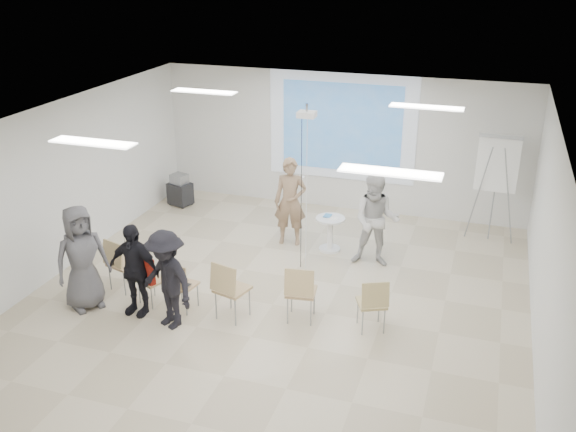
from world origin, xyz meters
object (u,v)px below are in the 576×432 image
(audience_mid, at_px, (166,273))
(av_cart, at_px, (180,191))
(player_left, at_px, (290,196))
(player_right, at_px, (376,216))
(chair_left_mid, at_px, (148,278))
(audience_outer, at_px, (81,252))
(chair_center, at_px, (229,286))
(chair_right_inner, at_px, (300,289))
(audience_left, at_px, (133,263))
(chair_right_far, at_px, (373,301))
(flipchart_easel, at_px, (498,164))
(chair_left_inner, at_px, (180,283))
(pedestal_table, at_px, (330,232))
(chair_far_left, at_px, (120,261))
(laptop, at_px, (183,283))

(audience_mid, relative_size, av_cart, 2.47)
(player_left, distance_m, player_right, 1.80)
(chair_left_mid, bearing_deg, audience_outer, -137.74)
(player_left, relative_size, player_right, 1.02)
(chair_left_mid, xyz_separation_m, chair_center, (1.42, -0.03, 0.10))
(chair_right_inner, xyz_separation_m, audience_left, (-2.54, -0.53, 0.31))
(audience_mid, bearing_deg, chair_center, 51.94)
(player_left, bearing_deg, av_cart, 149.08)
(chair_right_far, distance_m, flipchart_easel, 4.40)
(audience_outer, relative_size, av_cart, 2.69)
(chair_left_inner, distance_m, audience_outer, 1.63)
(chair_right_far, bearing_deg, chair_left_mid, 160.64)
(chair_left_inner, distance_m, audience_mid, 0.60)
(chair_right_inner, xyz_separation_m, flipchart_easel, (2.67, 4.06, 1.01))
(pedestal_table, relative_size, audience_left, 0.40)
(player_right, xyz_separation_m, chair_far_left, (-3.87, -2.30, -0.41))
(audience_outer, height_order, av_cart, audience_outer)
(chair_far_left, relative_size, audience_left, 0.54)
(player_right, relative_size, audience_left, 1.11)
(chair_right_inner, bearing_deg, audience_mid, -166.88)
(player_left, bearing_deg, chair_right_far, -60.49)
(chair_right_far, bearing_deg, player_right, 75.58)
(player_left, distance_m, chair_right_far, 3.44)
(chair_right_far, distance_m, av_cart, 6.40)
(pedestal_table, distance_m, chair_far_left, 3.95)
(laptop, distance_m, audience_left, 0.85)
(player_left, xyz_separation_m, audience_mid, (-0.83, -3.45, -0.09))
(chair_center, bearing_deg, pedestal_table, 88.21)
(pedestal_table, xyz_separation_m, chair_right_inner, (0.22, -2.64, 0.18))
(chair_right_far, xyz_separation_m, laptop, (-3.00, -0.26, -0.07))
(player_left, bearing_deg, audience_outer, -134.96)
(chair_right_inner, height_order, audience_mid, audience_mid)
(audience_mid, bearing_deg, av_cart, 138.56)
(chair_far_left, xyz_separation_m, audience_left, (0.62, -0.54, 0.32))
(chair_left_inner, bearing_deg, audience_outer, -158.57)
(player_left, xyz_separation_m, flipchart_easel, (3.71, 1.33, 0.60))
(pedestal_table, height_order, chair_far_left, chair_far_left)
(pedestal_table, relative_size, flipchart_easel, 0.32)
(chair_far_left, bearing_deg, chair_center, 8.69)
(av_cart, bearing_deg, chair_left_mid, -52.50)
(audience_mid, distance_m, audience_outer, 1.55)
(flipchart_easel, xyz_separation_m, av_cart, (-6.70, -0.16, -1.25))
(av_cart, bearing_deg, audience_left, -54.41)
(pedestal_table, xyz_separation_m, player_left, (-0.82, 0.09, 0.60))
(audience_left, relative_size, audience_mid, 0.97)
(chair_right_far, bearing_deg, flipchart_easel, 43.97)
(flipchart_easel, bearing_deg, chair_center, -127.09)
(player_right, distance_m, audience_mid, 3.98)
(chair_left_inner, relative_size, chair_center, 0.86)
(audience_mid, relative_size, flipchart_easel, 0.83)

